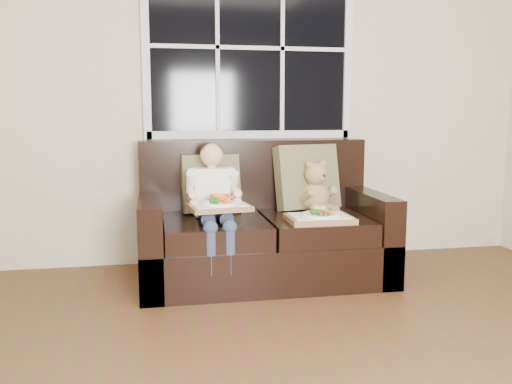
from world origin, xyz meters
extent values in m
cube|color=#BFB79E|center=(0.00, 2.50, 1.35)|extent=(4.50, 0.02, 2.70)
cube|color=black|center=(0.00, 2.48, 1.65)|extent=(1.50, 0.02, 1.25)
cube|color=silver|center=(0.00, 2.47, 0.99)|extent=(1.58, 0.04, 0.06)
cube|color=silver|center=(-0.78, 2.47, 1.65)|extent=(0.06, 0.04, 1.37)
cube|color=silver|center=(0.78, 2.47, 1.65)|extent=(0.06, 0.04, 1.37)
cube|color=silver|center=(0.00, 2.47, 1.65)|extent=(1.50, 0.03, 0.03)
cube|color=black|center=(0.00, 1.95, 0.15)|extent=(1.70, 0.90, 0.30)
cube|color=black|center=(-0.77, 1.95, 0.30)|extent=(0.15, 0.90, 0.60)
cube|color=black|center=(0.78, 1.95, 0.30)|extent=(0.15, 0.90, 0.60)
cube|color=black|center=(0.00, 2.33, 0.63)|extent=(1.70, 0.18, 0.66)
cube|color=black|center=(-0.35, 1.87, 0.38)|extent=(0.68, 0.72, 0.15)
cube|color=black|center=(0.35, 1.87, 0.38)|extent=(0.68, 0.72, 0.15)
cube|color=olive|center=(-0.34, 2.17, 0.66)|extent=(0.43, 0.22, 0.42)
cube|color=olive|center=(0.37, 2.17, 0.69)|extent=(0.51, 0.31, 0.49)
cube|color=white|center=(-0.35, 2.00, 0.62)|extent=(0.24, 0.15, 0.33)
sphere|color=#EBAA8F|center=(-0.35, 1.99, 0.88)|extent=(0.16, 0.16, 0.16)
ellipsoid|color=#352010|center=(-0.35, 2.00, 0.90)|extent=(0.16, 0.16, 0.11)
cylinder|color=#2E3750|center=(-0.41, 1.82, 0.49)|extent=(0.09, 0.29, 0.09)
cylinder|color=#2E3750|center=(-0.30, 1.82, 0.49)|extent=(0.09, 0.29, 0.09)
cylinder|color=#2E3750|center=(-0.41, 1.54, 0.31)|extent=(0.08, 0.08, 0.27)
cylinder|color=#2E3750|center=(-0.30, 1.54, 0.31)|extent=(0.08, 0.08, 0.27)
cylinder|color=#EBAA8F|center=(-0.50, 1.89, 0.66)|extent=(0.06, 0.29, 0.23)
cylinder|color=#EBAA8F|center=(-0.21, 1.89, 0.66)|extent=(0.06, 0.29, 0.23)
ellipsoid|color=tan|center=(0.41, 2.08, 0.55)|extent=(0.27, 0.25, 0.23)
sphere|color=tan|center=(0.41, 2.06, 0.72)|extent=(0.21, 0.21, 0.16)
sphere|color=tan|center=(0.35, 2.07, 0.79)|extent=(0.06, 0.06, 0.06)
sphere|color=tan|center=(0.47, 2.07, 0.79)|extent=(0.06, 0.06, 0.06)
sphere|color=tan|center=(0.41, 2.00, 0.71)|extent=(0.06, 0.06, 0.06)
sphere|color=black|center=(0.41, 1.97, 0.72)|extent=(0.03, 0.03, 0.03)
cylinder|color=tan|center=(0.35, 1.95, 0.48)|extent=(0.10, 0.14, 0.06)
cylinder|color=tan|center=(0.46, 1.95, 0.48)|extent=(0.10, 0.14, 0.06)
cube|color=#996645|center=(-0.34, 1.73, 0.56)|extent=(0.42, 0.35, 0.03)
cube|color=white|center=(-0.34, 1.73, 0.58)|extent=(0.37, 0.29, 0.01)
cylinder|color=white|center=(-0.34, 1.72, 0.59)|extent=(0.22, 0.22, 0.01)
imported|color=#FF5A15|center=(-0.33, 1.76, 0.62)|extent=(0.15, 0.15, 0.04)
cylinder|color=#EEDA82|center=(-0.33, 1.76, 0.62)|extent=(0.08, 0.08, 0.02)
ellipsoid|color=#236720|center=(-0.39, 1.69, 0.61)|extent=(0.04, 0.04, 0.04)
ellipsoid|color=#236720|center=(-0.36, 1.67, 0.61)|extent=(0.04, 0.04, 0.04)
cylinder|color=orange|center=(-0.30, 1.68, 0.60)|extent=(0.04, 0.06, 0.01)
cube|color=#996645|center=(0.33, 1.70, 0.47)|extent=(0.43, 0.32, 0.04)
cube|color=white|center=(0.33, 1.70, 0.49)|extent=(0.37, 0.27, 0.01)
cylinder|color=white|center=(0.33, 1.69, 0.50)|extent=(0.24, 0.24, 0.02)
imported|color=yellow|center=(0.34, 1.73, 0.52)|extent=(0.11, 0.11, 0.03)
cylinder|color=#EEDA82|center=(0.34, 1.73, 0.53)|extent=(0.09, 0.09, 0.02)
ellipsoid|color=#236720|center=(0.27, 1.65, 0.53)|extent=(0.04, 0.04, 0.04)
ellipsoid|color=#236720|center=(0.30, 1.63, 0.53)|extent=(0.04, 0.04, 0.04)
cylinder|color=orange|center=(0.37, 1.64, 0.51)|extent=(0.05, 0.06, 0.02)
cylinder|color=brown|center=(0.33, 1.62, 0.52)|extent=(0.03, 0.09, 0.02)
camera|label=1|loc=(-0.74, -1.68, 1.16)|focal=38.00mm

